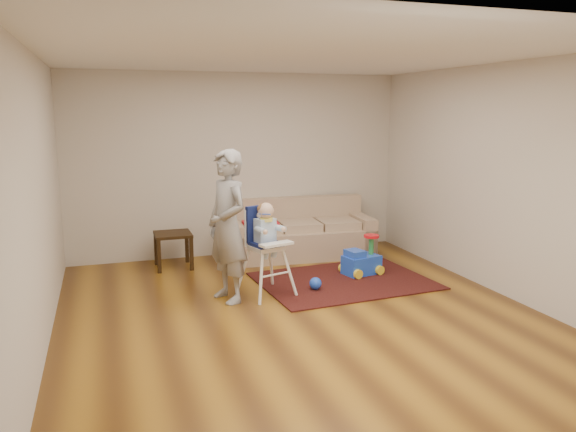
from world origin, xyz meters
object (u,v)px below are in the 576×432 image
object	(u,v)px
ride_on_toy	(362,255)
toy_ball	(315,283)
adult	(227,226)
high_chair	(266,251)
side_table	(173,250)
sofa	(298,228)

from	to	relation	value
ride_on_toy	toy_ball	bearing A→B (deg)	-164.23
ride_on_toy	adult	bearing A→B (deg)	-179.34
toy_ball	high_chair	distance (m)	0.75
ride_on_toy	toy_ball	distance (m)	0.95
adult	high_chair	bearing A→B (deg)	76.31
side_table	high_chair	size ratio (longest dim) A/B	0.44
adult	ride_on_toy	bearing A→B (deg)	83.78
high_chair	toy_ball	bearing A→B (deg)	-21.18
toy_ball	ride_on_toy	bearing A→B (deg)	27.95
high_chair	sofa	bearing A→B (deg)	42.29
ride_on_toy	adult	world-z (taller)	adult
adult	sofa	bearing A→B (deg)	119.87
high_chair	adult	xyz separation A→B (m)	(-0.46, -0.04, 0.33)
ride_on_toy	adult	distance (m)	2.03
sofa	high_chair	distance (m)	1.84
sofa	side_table	bearing A→B (deg)	-174.57
sofa	high_chair	xyz separation A→B (m)	(-0.95, -1.58, 0.11)
side_table	adult	world-z (taller)	adult
sofa	adult	bearing A→B (deg)	-127.12
high_chair	adult	world-z (taller)	adult
sofa	side_table	distance (m)	1.86
toy_ball	high_chair	bearing A→B (deg)	175.50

